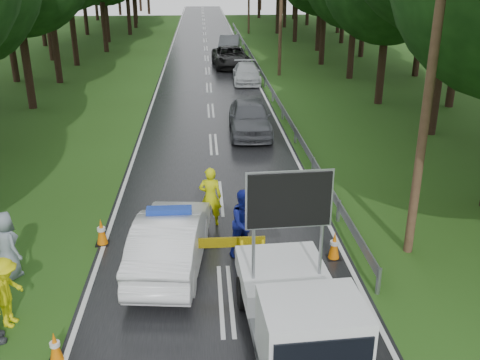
{
  "coord_description": "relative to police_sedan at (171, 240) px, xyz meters",
  "views": [
    {
      "loc": [
        -0.43,
        -10.8,
        7.43
      ],
      "look_at": [
        0.66,
        4.43,
        1.3
      ],
      "focal_mm": 40.0,
      "sensor_mm": 36.0,
      "label": 1
    }
  ],
  "objects": [
    {
      "name": "guardrail",
      "position": [
        5.06,
        27.99,
        -0.23
      ],
      "size": [
        0.12,
        60.06,
        0.7
      ],
      "color": "gray",
      "rests_on": "ground"
    },
    {
      "name": "road",
      "position": [
        1.36,
        28.33,
        -0.76
      ],
      "size": [
        7.0,
        140.0,
        0.02
      ],
      "primitive_type": "cube",
      "color": "black",
      "rests_on": "ground"
    },
    {
      "name": "barrier",
      "position": [
        1.02,
        -0.67,
        0.09
      ],
      "size": [
        2.76,
        0.06,
        1.14
      ],
      "rotation": [
        0.0,
        0.0,
        0.0
      ],
      "color": "yellow",
      "rests_on": "ground"
    },
    {
      "name": "cone_left_mid",
      "position": [
        -2.04,
        1.33,
        -0.38
      ],
      "size": [
        0.38,
        0.38,
        0.81
      ],
      "color": "black",
      "rests_on": "ground"
    },
    {
      "name": "cone_far",
      "position": [
        2.65,
        3.33,
        -0.45
      ],
      "size": [
        0.31,
        0.31,
        0.66
      ],
      "color": "black",
      "rests_on": "ground"
    },
    {
      "name": "work_truck",
      "position": [
        2.72,
        -3.64,
        0.19
      ],
      "size": [
        2.2,
        4.55,
        3.55
      ],
      "rotation": [
        0.0,
        0.0,
        0.05
      ],
      "color": "gray",
      "rests_on": "ground"
    },
    {
      "name": "queue_car_third",
      "position": [
        3.21,
        29.85,
        0.03
      ],
      "size": [
        2.99,
        5.89,
        1.6
      ],
      "primitive_type": "imported",
      "rotation": [
        0.0,
        0.0,
        0.06
      ],
      "color": "black",
      "rests_on": "ground"
    },
    {
      "name": "cone_center",
      "position": [
        0.36,
        0.33,
        -0.42
      ],
      "size": [
        0.34,
        0.34,
        0.73
      ],
      "color": "black",
      "rests_on": "ground"
    },
    {
      "name": "cone_right",
      "position": [
        4.38,
        0.06,
        -0.38
      ],
      "size": [
        0.38,
        0.38,
        0.8
      ],
      "color": "black",
      "rests_on": "ground"
    },
    {
      "name": "civilian",
      "position": [
        1.99,
        0.49,
        0.18
      ],
      "size": [
        1.17,
        1.1,
        1.91
      ],
      "primitive_type": "imported",
      "rotation": [
        0.0,
        0.0,
        0.55
      ],
      "color": "#18239F",
      "rests_on": "ground"
    },
    {
      "name": "officer",
      "position": [
        1.09,
        2.35,
        0.17
      ],
      "size": [
        0.72,
        0.51,
        1.88
      ],
      "primitive_type": "imported",
      "rotation": [
        0.0,
        0.0,
        3.06
      ],
      "color": "#CDD50B",
      "rests_on": "ground"
    },
    {
      "name": "bystander_left",
      "position": [
        -3.44,
        -2.27,
        0.05
      ],
      "size": [
        0.81,
        1.16,
        1.65
      ],
      "primitive_type": "imported",
      "rotation": [
        0.0,
        0.0,
        1.38
      ],
      "color": "yellow",
      "rests_on": "ground"
    },
    {
      "name": "queue_car_first",
      "position": [
        3.12,
        11.82,
        0.04
      ],
      "size": [
        2.02,
        4.83,
        1.63
      ],
      "primitive_type": "imported",
      "rotation": [
        0.0,
        0.0,
        -0.02
      ],
      "color": "#45474E",
      "rests_on": "ground"
    },
    {
      "name": "bystander_right",
      "position": [
        -4.11,
        -0.2,
        0.12
      ],
      "size": [
        1.02,
        1.01,
        1.78
      ],
      "primitive_type": "imported",
      "rotation": [
        0.0,
        0.0,
        2.4
      ],
      "color": "gray",
      "rests_on": "ground"
    },
    {
      "name": "police_sedan",
      "position": [
        0.0,
        0.0,
        0.0
      ],
      "size": [
        2.14,
        4.82,
        1.69
      ],
      "rotation": [
        0.0,
        0.0,
        3.03
      ],
      "color": "white",
      "rests_on": "ground"
    },
    {
      "name": "cone_near_left",
      "position": [
        -2.14,
        -3.57,
        -0.43
      ],
      "size": [
        0.33,
        0.33,
        0.7
      ],
      "color": "black",
      "rests_on": "ground"
    },
    {
      "name": "queue_car_second",
      "position": [
        3.96,
        23.85,
        -0.13
      ],
      "size": [
        1.95,
        4.5,
        1.29
      ],
      "primitive_type": "imported",
      "rotation": [
        0.0,
        0.0,
        -0.03
      ],
      "color": "#B0B4B8",
      "rests_on": "ground"
    },
    {
      "name": "utility_pole_mid",
      "position": [
        6.56,
        26.33,
        4.29
      ],
      "size": [
        1.4,
        0.24,
        10.0
      ],
      "color": "#432F1F",
      "rests_on": "ground"
    },
    {
      "name": "utility_pole_near",
      "position": [
        6.56,
        0.33,
        4.29
      ],
      "size": [
        1.4,
        0.24,
        10.0
      ],
      "color": "#432F1F",
      "rests_on": "ground"
    },
    {
      "name": "queue_car_fourth",
      "position": [
        3.47,
        36.73,
        0.04
      ],
      "size": [
        2.28,
        5.12,
        1.63
      ],
      "primitive_type": "imported",
      "rotation": [
        0.0,
        0.0,
        -0.11
      ],
      "color": "#393C40",
      "rests_on": "ground"
    },
    {
      "name": "ground",
      "position": [
        1.36,
        -1.67,
        -0.77
      ],
      "size": [
        160.0,
        160.0,
        0.0
      ],
      "primitive_type": "plane",
      "color": "#264513",
      "rests_on": "ground"
    }
  ]
}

